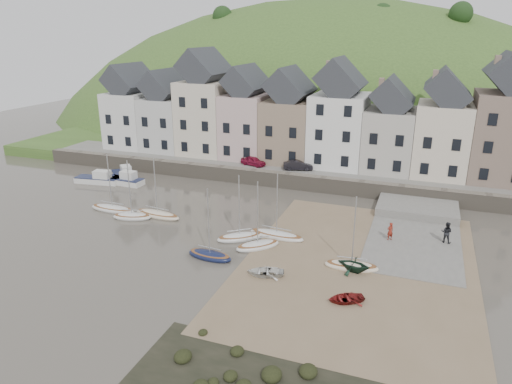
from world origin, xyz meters
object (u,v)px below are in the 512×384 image
at_px(car_right, 298,165).
at_px(rowboat_green, 354,264).
at_px(rowboat_red, 346,298).
at_px(sailboat_0, 113,209).
at_px(car_left, 253,161).
at_px(person_red, 390,231).
at_px(person_dark, 447,232).
at_px(rowboat_white, 265,272).

bearing_deg(car_right, rowboat_green, -170.95).
height_order(rowboat_red, car_right, car_right).
bearing_deg(sailboat_0, rowboat_green, -9.76).
bearing_deg(rowboat_green, sailboat_0, -91.25).
bearing_deg(car_right, car_left, 72.83).
bearing_deg(car_left, car_right, -73.63).
xyz_separation_m(person_red, person_dark, (4.71, 1.15, 0.14)).
bearing_deg(rowboat_white, rowboat_green, 98.21).
distance_m(sailboat_0, person_dark, 32.87).
xyz_separation_m(sailboat_0, rowboat_green, (25.82, -4.44, 0.46)).
height_order(person_dark, car_left, car_left).
bearing_deg(person_red, person_dark, 156.71).
distance_m(rowboat_white, person_dark, 17.13).
bearing_deg(person_dark, rowboat_red, 74.26).
relative_size(sailboat_0, person_red, 3.83).
height_order(person_red, car_left, car_left).
distance_m(person_dark, car_left, 26.30).
height_order(sailboat_0, rowboat_green, sailboat_0).
height_order(car_left, car_right, car_right).
relative_size(rowboat_white, person_red, 1.74).
height_order(rowboat_red, person_red, person_red).
distance_m(rowboat_red, person_red, 11.60).
xyz_separation_m(rowboat_green, car_right, (-10.23, 20.76, 1.48)).
bearing_deg(rowboat_red, car_right, 173.09).
bearing_deg(person_red, car_left, -74.07).
bearing_deg(person_dark, rowboat_green, 61.85).
height_order(rowboat_white, person_red, person_red).
bearing_deg(person_red, rowboat_green, 35.97).
bearing_deg(rowboat_green, car_right, -145.28).
bearing_deg(sailboat_0, person_dark, 6.34).
xyz_separation_m(rowboat_white, person_red, (8.40, 9.85, 0.59)).
distance_m(person_red, car_right, 18.59).
bearing_deg(car_left, person_dark, -102.53).
bearing_deg(car_right, rowboat_red, -174.76).
bearing_deg(car_left, rowboat_green, -125.73).
relative_size(rowboat_white, person_dark, 1.49).
distance_m(rowboat_white, person_red, 12.96).
xyz_separation_m(sailboat_0, rowboat_red, (26.01, -8.94, 0.07)).
height_order(person_red, car_right, car_right).
relative_size(rowboat_green, person_red, 1.52).
xyz_separation_m(rowboat_green, person_red, (2.13, 6.92, 0.22)).
bearing_deg(rowboat_red, rowboat_white, -132.95).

